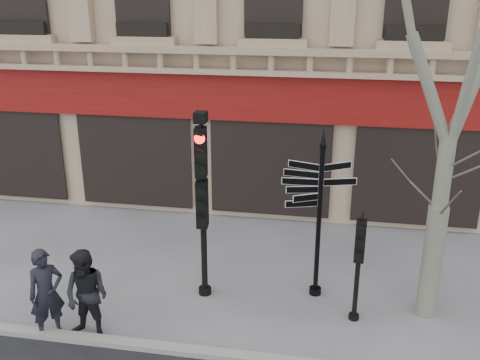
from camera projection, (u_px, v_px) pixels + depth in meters
The scene contains 7 objects.
ground at pixel (240, 315), 11.08m from camera, with size 80.00×80.00×0.00m, color slate.
kerb at pixel (226, 355), 9.77m from camera, with size 80.00×0.25×0.12m, color gray.
fingerpost at pixel (321, 187), 10.99m from camera, with size 1.76×1.76×3.78m.
traffic_signal_main at pixel (202, 184), 10.98m from camera, with size 0.49×0.38×4.10m.
traffic_signal_secondary at pixel (359, 251), 10.42m from camera, with size 0.39×0.30×2.21m.
pedestrian_a at pixel (46, 294), 10.15m from camera, with size 0.67×0.44×1.83m, color black.
pedestrian_b at pixel (87, 296), 10.08m from camera, with size 0.89×0.70×1.84m, color black.
Camera 1 is at (1.67, -9.33, 6.39)m, focal length 40.00 mm.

